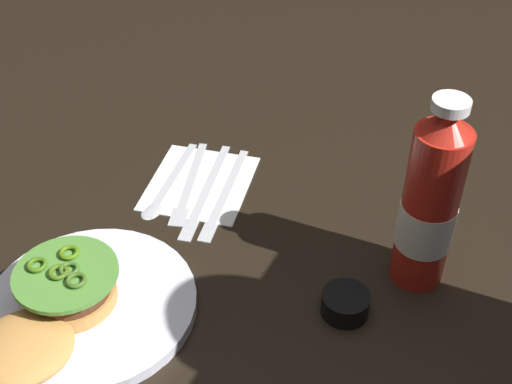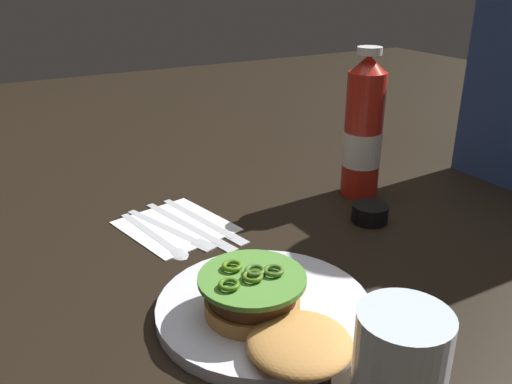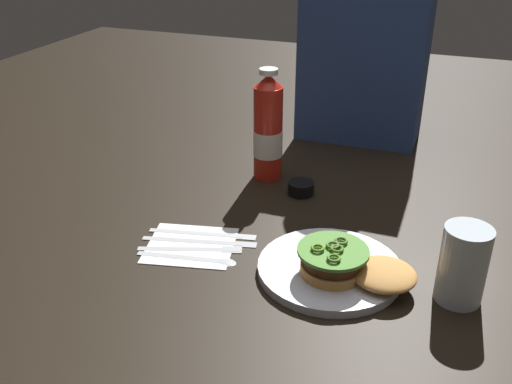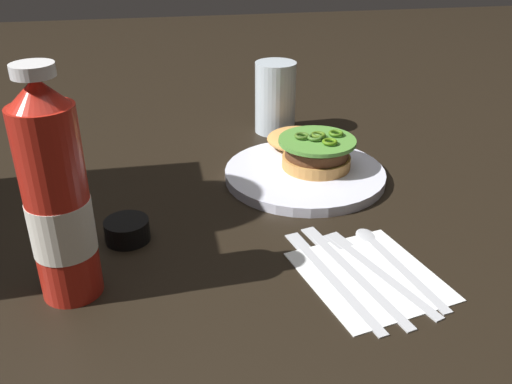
{
  "view_description": "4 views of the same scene",
  "coord_description": "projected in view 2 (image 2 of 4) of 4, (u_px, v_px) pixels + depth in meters",
  "views": [
    {
      "loc": [
        0.43,
        0.27,
        0.61
      ],
      "look_at": [
        -0.15,
        -0.02,
        0.08
      ],
      "focal_mm": 47.57,
      "sensor_mm": 36.0,
      "label": 1
    },
    {
      "loc": [
        0.49,
        -0.4,
        0.37
      ],
      "look_at": [
        -0.13,
        -0.05,
        0.07
      ],
      "focal_mm": 37.74,
      "sensor_mm": 36.0,
      "label": 2
    },
    {
      "loc": [
        0.22,
        -0.94,
        0.57
      ],
      "look_at": [
        -0.13,
        -0.01,
        0.06
      ],
      "focal_mm": 40.53,
      "sensor_mm": 36.0,
      "label": 3
    },
    {
      "loc": [
        -0.69,
        0.08,
        0.37
      ],
      "look_at": [
        -0.11,
        -0.03,
        0.07
      ],
      "focal_mm": 38.7,
      "sensor_mm": 36.0,
      "label": 4
    }
  ],
  "objects": [
    {
      "name": "burger_sandwich",
      "position": [
        268.0,
        311.0,
        0.56
      ],
      "size": [
        0.2,
        0.12,
        0.05
      ],
      "color": "#CD8D47",
      "rests_on": "dinner_plate"
    },
    {
      "name": "butter_knife",
      "position": [
        208.0,
        221.0,
        0.83
      ],
      "size": [
        0.2,
        0.06,
        0.0
      ],
      "color": "silver",
      "rests_on": "napkin"
    },
    {
      "name": "ketchup_bottle",
      "position": [
        363.0,
        132.0,
        0.9
      ],
      "size": [
        0.07,
        0.07,
        0.25
      ],
      "color": "red",
      "rests_on": "ground_plane"
    },
    {
      "name": "fork_utensil",
      "position": [
        176.0,
        230.0,
        0.8
      ],
      "size": [
        0.18,
        0.08,
        0.0
      ],
      "color": "silver",
      "rests_on": "napkin"
    },
    {
      "name": "ground_plane",
      "position": [
        334.0,
        264.0,
        0.72
      ],
      "size": [
        3.0,
        3.0,
        0.0
      ],
      "primitive_type": "plane",
      "color": "black"
    },
    {
      "name": "dinner_plate",
      "position": [
        264.0,
        308.0,
        0.61
      ],
      "size": [
        0.25,
        0.25,
        0.01
      ],
      "primitive_type": "cylinder",
      "color": "white",
      "rests_on": "ground_plane"
    },
    {
      "name": "water_glass",
      "position": [
        397.0,
        383.0,
        0.42
      ],
      "size": [
        0.07,
        0.07,
        0.13
      ],
      "primitive_type": "cylinder",
      "color": "silver",
      "rests_on": "ground_plane"
    },
    {
      "name": "steak_knife",
      "position": [
        194.0,
        227.0,
        0.81
      ],
      "size": [
        0.21,
        0.07,
        0.0
      ],
      "color": "silver",
      "rests_on": "napkin"
    },
    {
      "name": "spoon_utensil",
      "position": [
        162.0,
        239.0,
        0.77
      ],
      "size": [
        0.18,
        0.05,
        0.0
      ],
      "color": "silver",
      "rests_on": "napkin"
    },
    {
      "name": "condiment_cup",
      "position": [
        370.0,
        213.0,
        0.83
      ],
      "size": [
        0.06,
        0.06,
        0.03
      ],
      "primitive_type": "cylinder",
      "color": "black",
      "rests_on": "ground_plane"
    },
    {
      "name": "napkin",
      "position": [
        176.0,
        226.0,
        0.82
      ],
      "size": [
        0.18,
        0.17,
        0.0
      ],
      "primitive_type": "cube",
      "rotation": [
        0.0,
        0.0,
        0.22
      ],
      "color": "white",
      "rests_on": "ground_plane"
    }
  ]
}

